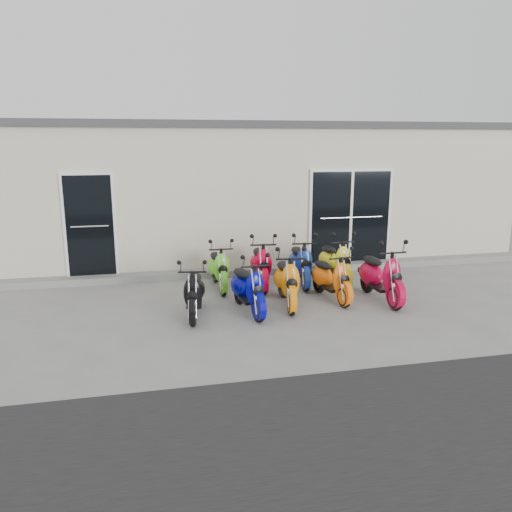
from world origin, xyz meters
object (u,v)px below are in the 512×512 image
Objects in this scene: scooter_front_black at (194,286)px; scooter_back_yellow at (335,256)px; scooter_back_blue at (300,257)px; scooter_back_red at (261,259)px; scooter_front_orange_b at (331,272)px; scooter_back_green at (219,262)px; scooter_front_blue at (248,281)px; scooter_front_orange_a at (287,274)px; scooter_front_red at (381,269)px.

scooter_back_yellow reaches higher than scooter_front_black.
scooter_back_red is at bearing -173.24° from scooter_back_blue.
scooter_back_yellow is at bearing 56.90° from scooter_front_orange_b.
scooter_back_green is at bearing -177.49° from scooter_back_red.
scooter_front_black is at bearing 170.96° from scooter_front_blue.
scooter_back_blue is (1.42, 1.49, 0.01)m from scooter_front_blue.
scooter_front_black is 0.95× the size of scooter_front_blue.
scooter_front_black is 0.91× the size of scooter_front_orange_a.
scooter_front_orange_b is 0.92× the size of scooter_back_red.
scooter_front_blue is at bearing -179.07° from scooter_front_red.
scooter_back_green is 0.93× the size of scooter_back_red.
scooter_back_yellow is (-0.36, 1.38, -0.04)m from scooter_front_red.
scooter_front_orange_a is at bearing -140.73° from scooter_back_yellow.
scooter_front_black is 1.70m from scooter_front_orange_a.
scooter_back_red is at bearing -4.73° from scooter_back_green.
scooter_back_blue reaches higher than scooter_front_orange_b.
scooter_front_black is at bearing 179.41° from scooter_front_orange_b.
scooter_back_yellow is at bearing 26.57° from scooter_front_blue.
scooter_back_yellow is (0.76, 0.01, -0.00)m from scooter_back_blue.
scooter_front_red is at bearing 10.53° from scooter_front_black.
scooter_front_red is (2.54, 0.11, 0.05)m from scooter_front_blue.
scooter_front_orange_a is 0.91m from scooter_front_orange_b.
scooter_back_blue is at bearing 7.25° from scooter_back_red.
scooter_front_orange_a is at bearing 8.67° from scooter_front_blue.
scooter_front_red reaches higher than scooter_front_orange_a.
scooter_back_green is at bearing 76.04° from scooter_front_black.
scooter_front_black is 1.65m from scooter_back_green.
scooter_front_red reaches higher than scooter_back_yellow.
scooter_front_orange_b is at bearing 4.64° from scooter_front_blue.
scooter_front_orange_a is 1.09× the size of scooter_front_orange_b.
scooter_back_blue is at bearing -2.39° from scooter_back_green.
scooter_front_black is at bearing -113.89° from scooter_back_green.
scooter_front_black is 2.10m from scooter_back_red.
scooter_front_orange_a is 1.02× the size of scooter_back_blue.
scooter_front_red is at bearing -27.63° from scooter_back_green.
scooter_front_orange_b is 0.94× the size of scooter_back_blue.
scooter_back_green is at bearing 135.82° from scooter_front_orange_a.
scooter_front_orange_b is at bearing -117.37° from scooter_back_yellow.
scooter_back_blue is (0.65, 1.26, -0.01)m from scooter_front_orange_a.
scooter_front_red is at bearing -28.47° from scooter_back_red.
scooter_front_black is 0.90× the size of scooter_back_red.
scooter_back_red reaches higher than scooter_back_blue.
scooter_front_orange_b is 1.24m from scooter_back_yellow.
scooter_front_red is 2.39m from scooter_back_red.
scooter_back_red is (-1.97, 1.36, -0.03)m from scooter_front_red.
scooter_back_red is at bearing 53.10° from scooter_front_black.
scooter_front_red is 1.43m from scooter_back_yellow.
scooter_front_orange_b is at bearing 162.23° from scooter_front_red.
scooter_back_blue is (-0.24, 1.12, 0.04)m from scooter_front_orange_b.
scooter_front_blue is (0.93, -0.02, 0.03)m from scooter_front_black.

